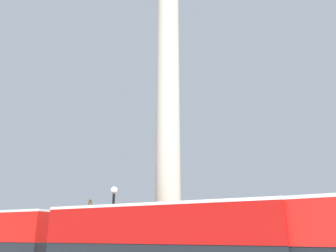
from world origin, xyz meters
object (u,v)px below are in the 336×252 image
(bus_a, at_px, (161,251))
(street_lamp, at_px, (112,233))
(equestrian_statue, at_px, (87,250))
(monument_column, at_px, (168,167))

(bus_a, height_order, street_lamp, street_lamp)
(equestrian_statue, bearing_deg, monument_column, 4.92)
(bus_a, xyz_separation_m, equestrian_statue, (-13.38, 10.56, -0.61))
(equestrian_statue, distance_m, street_lamp, 12.07)
(street_lamp, bearing_deg, bus_a, -28.66)
(monument_column, distance_m, bus_a, 8.30)
(monument_column, bearing_deg, equestrian_statue, 156.56)
(bus_a, relative_size, equestrian_statue, 1.72)
(monument_column, bearing_deg, street_lamp, -113.72)
(equestrian_statue, bearing_deg, street_lamp, -14.04)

